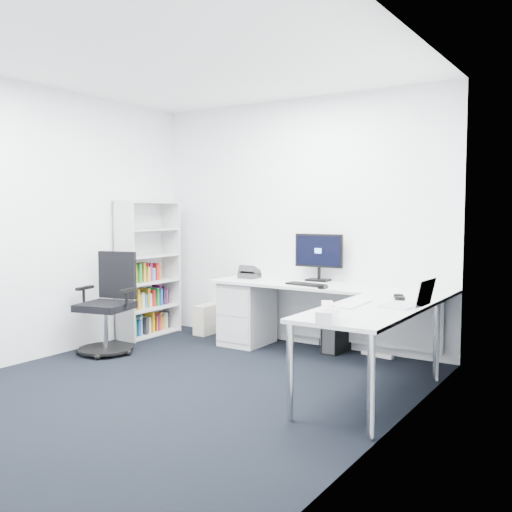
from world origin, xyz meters
The scene contains 21 objects.
ground centered at (0.00, 0.00, 0.00)m, with size 4.20×4.20×0.00m, color black.
ceiling centered at (0.00, 0.00, 2.70)m, with size 4.20×4.20×0.00m, color white.
wall_back centered at (0.00, 2.10, 1.35)m, with size 3.60×0.02×2.70m, color white.
wall_left centered at (-1.80, 0.00, 1.35)m, with size 0.02×4.20×2.70m, color white.
wall_right centered at (1.80, 0.00, 1.35)m, with size 0.02×4.20×2.70m, color white.
l_desk centered at (0.55, 1.40, 0.36)m, with size 2.50×1.40×0.73m, color silver, non-canonical shape.
drawer_pedestal centered at (-0.41, 1.73, 0.34)m, with size 0.45×0.56×0.68m, color silver.
bookshelf centered at (-1.62, 1.45, 0.80)m, with size 0.31×0.80×1.59m, color silver, non-canonical shape.
task_chair centered at (-1.40, 0.57, 0.52)m, with size 0.59×0.59×1.05m, color black, non-canonical shape.
black_pc_tower centered at (0.58, 1.94, 0.19)m, with size 0.17×0.38×0.38m, color black.
beige_pc_tower centered at (-1.10, 1.91, 0.18)m, with size 0.17×0.37×0.35m, color beige.
power_strip centered at (1.01, 1.99, 0.02)m, with size 0.35×0.06×0.04m, color white.
monitor centered at (0.34, 1.97, 0.99)m, with size 0.54×0.17×0.52m, color black, non-canonical shape.
black_keyboard centered at (0.41, 1.58, 0.74)m, with size 0.41×0.15×0.02m, color black.
mouse centered at (0.66, 1.45, 0.75)m, with size 0.06×0.10×0.03m, color black.
desk_phone centered at (-0.42, 1.79, 0.80)m, with size 0.20×0.20×0.14m, color #2B2B2E, non-canonical shape.
laptop centered at (1.62, 0.87, 0.85)m, with size 0.34×0.33×0.24m, color silver, non-canonical shape.
white_keyboard centered at (1.29, 0.74, 0.74)m, with size 0.13×0.47×0.02m, color white.
headphones centered at (1.49, 1.23, 0.76)m, with size 0.13×0.20×0.05m, color black, non-canonical shape.
orange_fruit centered at (1.30, 0.26, 0.77)m, with size 0.08×0.08×0.08m, color orange.
tissue_box centered at (1.40, 0.01, 0.77)m, with size 0.12×0.22×0.08m, color white.
Camera 1 is at (3.08, -3.46, 1.48)m, focal length 40.00 mm.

